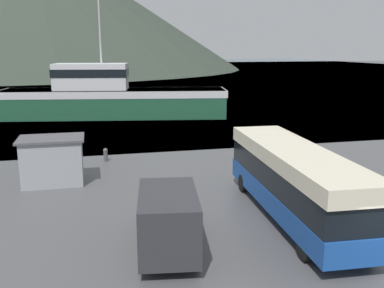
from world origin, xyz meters
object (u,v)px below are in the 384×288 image
at_px(delivery_van, 168,217).
at_px(storage_bin, 350,184).
at_px(tour_bus, 294,179).
at_px(fishing_boat, 111,97).
at_px(dock_kiosk, 53,160).

distance_m(delivery_van, storage_bin, 10.57).
relative_size(tour_bus, storage_bin, 9.40).
bearing_deg(delivery_van, fishing_boat, 99.14).
height_order(delivery_van, fishing_boat, fishing_boat).
distance_m(delivery_van, fishing_boat, 31.56).
height_order(tour_bus, delivery_van, tour_bus).
bearing_deg(storage_bin, tour_bus, -154.47).
xyz_separation_m(tour_bus, dock_kiosk, (-10.49, 7.44, -0.46)).
height_order(storage_bin, dock_kiosk, dock_kiosk).
bearing_deg(storage_bin, fishing_boat, 110.44).
distance_m(tour_bus, fishing_boat, 30.48).
bearing_deg(dock_kiosk, fishing_boat, 79.39).
height_order(tour_bus, fishing_boat, fishing_boat).
bearing_deg(delivery_van, dock_kiosk, 125.32).
height_order(tour_bus, storage_bin, tour_bus).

